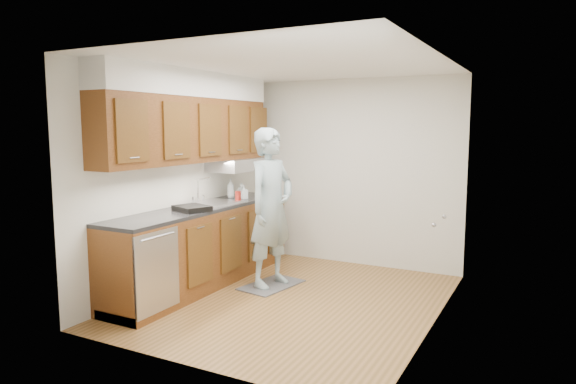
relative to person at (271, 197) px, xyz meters
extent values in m
plane|color=olive|center=(0.45, -0.34, -1.06)|extent=(3.50, 3.50, 0.00)
plane|color=white|center=(0.45, -0.34, 1.44)|extent=(3.50, 3.50, 0.00)
cube|color=silver|center=(-1.05, -0.34, 0.19)|extent=(0.02, 3.50, 2.50)
cube|color=silver|center=(1.95, -0.34, 0.19)|extent=(0.02, 3.50, 2.50)
cube|color=silver|center=(0.45, 1.41, 0.19)|extent=(3.00, 0.02, 2.50)
cube|color=brown|center=(-0.75, -0.34, -0.61)|extent=(0.60, 2.80, 0.90)
cube|color=black|center=(-0.76, -0.34, -0.14)|extent=(0.63, 2.80, 0.04)
cube|color=#B2B2B7|center=(-0.75, -0.14, -0.17)|extent=(0.48, 0.68, 0.14)
cube|color=#B2B2B7|center=(-0.75, -0.14, -0.11)|extent=(0.52, 0.72, 0.01)
cube|color=#B2B2B7|center=(-0.45, -1.44, -0.58)|extent=(0.03, 0.60, 0.80)
cube|color=brown|center=(-0.88, -0.34, 0.77)|extent=(0.33, 2.80, 0.75)
cube|color=silver|center=(-0.88, -0.34, 1.29)|extent=(0.35, 2.80, 0.30)
cube|color=#A5A5AA|center=(-0.82, 0.51, 0.31)|extent=(0.46, 0.75, 0.16)
cube|color=silver|center=(1.94, -0.04, -0.03)|extent=(0.02, 1.22, 2.05)
cube|color=slate|center=(0.00, 0.00, -1.05)|extent=(0.58, 0.84, 0.01)
imported|color=#8EA6AD|center=(0.00, 0.00, 0.00)|extent=(0.63, 0.82, 2.09)
imported|color=silver|center=(-0.87, 0.47, 0.01)|extent=(0.11, 0.11, 0.25)
imported|color=silver|center=(-0.66, 0.46, -0.03)|extent=(0.11, 0.11, 0.18)
imported|color=silver|center=(-0.81, 0.63, -0.03)|extent=(0.17, 0.17, 0.18)
cylinder|color=#B1271E|center=(-0.57, 0.18, -0.05)|extent=(0.08, 0.08, 0.13)
cube|color=black|center=(-0.65, -0.64, -0.09)|extent=(0.45, 0.42, 0.06)
camera|label=1|loc=(2.89, -5.12, 0.81)|focal=32.00mm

